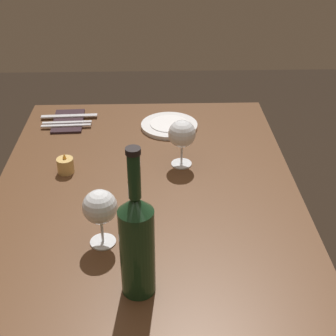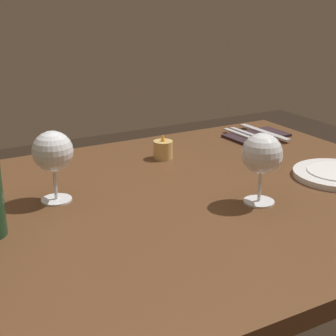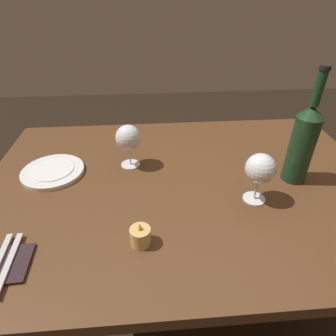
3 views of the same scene
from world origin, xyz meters
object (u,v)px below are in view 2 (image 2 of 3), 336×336
(table_knife, at_px, (264,132))
(votive_candle, at_px, (163,150))
(wine_glass_left, at_px, (53,153))
(fork_outer, at_px, (244,136))
(folded_napkin, at_px, (257,135))
(fork_inner, at_px, (250,134))
(dinner_plate, at_px, (336,174))
(wine_glass_right, at_px, (262,155))

(table_knife, bearing_deg, votive_candle, -173.35)
(wine_glass_left, height_order, fork_outer, wine_glass_left)
(folded_napkin, relative_size, fork_inner, 1.08)
(fork_inner, bearing_deg, folded_napkin, 0.00)
(wine_glass_left, distance_m, fork_inner, 0.70)
(fork_inner, distance_m, table_knife, 0.06)
(wine_glass_left, bearing_deg, fork_outer, 16.33)
(dinner_plate, xyz_separation_m, fork_inner, (0.03, 0.38, 0.00))
(wine_glass_left, xyz_separation_m, wine_glass_right, (0.37, -0.22, -0.00))
(wine_glass_right, xyz_separation_m, fork_inner, (0.29, 0.41, -0.10))
(votive_candle, height_order, folded_napkin, votive_candle)
(wine_glass_left, distance_m, wine_glass_right, 0.43)
(wine_glass_right, relative_size, fork_outer, 0.85)
(wine_glass_right, height_order, fork_outer, wine_glass_right)
(fork_inner, height_order, table_knife, same)
(wine_glass_right, bearing_deg, votive_candle, 95.71)
(wine_glass_right, bearing_deg, wine_glass_left, 149.71)
(dinner_plate, bearing_deg, votive_candle, 131.90)
(wine_glass_right, height_order, votive_candle, wine_glass_right)
(dinner_plate, bearing_deg, table_knife, 77.30)
(votive_candle, distance_m, table_knife, 0.38)
(wine_glass_right, bearing_deg, fork_outer, 56.84)
(wine_glass_left, height_order, table_knife, wine_glass_left)
(wine_glass_right, relative_size, fork_inner, 0.85)
(wine_glass_right, distance_m, table_knife, 0.54)
(folded_napkin, bearing_deg, dinner_plate, -98.28)
(table_knife, bearing_deg, fork_inner, 180.00)
(wine_glass_right, bearing_deg, fork_inner, 54.44)
(wine_glass_right, height_order, dinner_plate, wine_glass_right)
(votive_candle, relative_size, fork_outer, 0.37)
(fork_inner, bearing_deg, votive_candle, -172.24)
(folded_napkin, bearing_deg, fork_outer, 180.00)
(folded_napkin, bearing_deg, fork_inner, 180.00)
(table_knife, bearing_deg, dinner_plate, -102.70)
(dinner_plate, xyz_separation_m, table_knife, (0.08, 0.38, 0.00))
(dinner_plate, bearing_deg, wine_glass_left, 163.52)
(fork_inner, distance_m, fork_outer, 0.02)
(votive_candle, distance_m, fork_inner, 0.33)
(fork_outer, bearing_deg, folded_napkin, 0.00)
(dinner_plate, xyz_separation_m, fork_outer, (0.00, 0.38, 0.00))
(wine_glass_left, relative_size, dinner_plate, 0.75)
(folded_napkin, xyz_separation_m, table_knife, (0.03, 0.00, 0.01))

